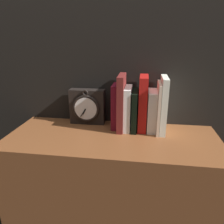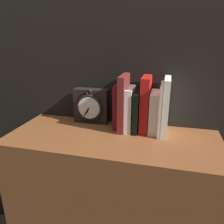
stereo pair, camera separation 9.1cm
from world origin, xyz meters
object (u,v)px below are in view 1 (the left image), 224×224
Objects in this scene: book_slot4_red at (143,103)px; book_slot7_white at (163,105)px; book_slot2_white at (128,108)px; book_slot5_white at (152,111)px; book_slot3_black at (135,110)px; clock at (87,107)px; book_slot1_maroon at (121,103)px; book_slot0_maroon at (116,106)px; book_slot6_cream at (158,107)px.

book_slot4_red and book_slot7_white have the same top height.
book_slot5_white is at bearing 2.00° from book_slot2_white.
book_slot7_white is (0.09, -0.01, -0.00)m from book_slot4_red.
book_slot7_white reaches higher than book_slot3_black.
book_slot4_red is (0.27, -0.03, 0.04)m from clock.
clock is 0.28m from book_slot4_red.
clock is 0.18m from book_slot1_maroon.
book_slot5_white is (0.14, 0.01, -0.04)m from book_slot1_maroon.
book_slot7_white is (0.36, -0.04, 0.04)m from clock.
book_slot0_maroon is at bearing -10.00° from clock.
book_slot2_white is 0.89× the size of book_slot6_cream.
book_slot2_white is 0.07m from book_slot4_red.
book_slot6_cream is at bearing -0.75° from book_slot1_maroon.
book_slot5_white is 0.82× the size of book_slot6_cream.
clock is 0.32m from book_slot5_white.
book_slot3_black is at bearing 2.79° from book_slot1_maroon.
book_slot2_white is 0.03m from book_slot3_black.
clock is at bearing 166.30° from book_slot1_maroon.
clock is at bearing 169.58° from book_slot2_white.
book_slot6_cream is 0.02m from book_slot7_white.
book_slot0_maroon is 0.81× the size of book_slot1_maroon.
book_slot4_red is (0.04, 0.01, 0.03)m from book_slot3_black.
book_slot1_maroon is 0.19m from book_slot7_white.
book_slot3_black is at bearing -3.20° from book_slot2_white.
book_slot4_red is (0.07, 0.00, 0.03)m from book_slot2_white.
clock is 0.79× the size of book_slot6_cream.
book_slot4_red is at bearing -179.86° from book_slot5_white.
book_slot4_red reaches higher than book_slot3_black.
book_slot1_maroon is at bearing -13.70° from clock.
book_slot0_maroon is 0.04m from book_slot1_maroon.
book_slot1_maroon is at bearing -176.47° from book_slot5_white.
book_slot5_white reaches higher than clock.
book_slot2_white is (0.03, 0.00, -0.03)m from book_slot1_maroon.
book_slot5_white is (0.17, -0.01, -0.01)m from book_slot0_maroon.
book_slot6_cream is (0.20, -0.02, 0.01)m from book_slot0_maroon.
book_slot2_white is at bearing 9.07° from book_slot1_maroon.
book_slot7_white reaches higher than book_slot6_cream.
book_slot5_white is at bearing -6.10° from clock.
book_slot6_cream is at bearing -5.53° from book_slot0_maroon.
clock is 0.21m from book_slot2_white.
book_slot6_cream is (0.03, -0.01, 0.02)m from book_slot5_white.
book_slot7_white is at bearing -2.17° from book_slot2_white.
book_slot3_black is at bearing 178.10° from book_slot7_white.
book_slot6_cream is at bearing -8.89° from book_slot4_red.
book_slot1_maroon is at bearing -175.01° from book_slot4_red.
book_slot2_white is at bearing 177.07° from book_slot6_cream.
book_slot6_cream is (0.07, -0.01, -0.01)m from book_slot4_red.
book_slot4_red is at bearing 8.72° from book_slot3_black.
book_slot3_black is 1.00× the size of book_slot5_white.
book_slot5_white is 0.03m from book_slot6_cream.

